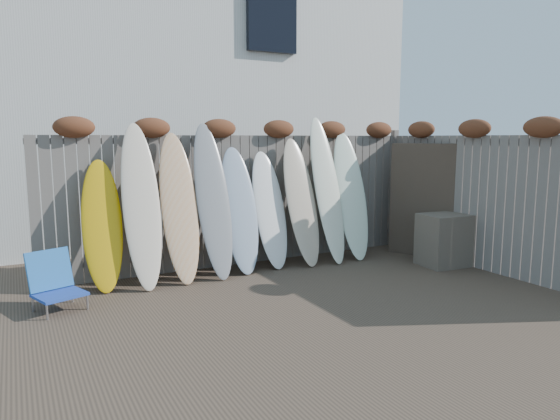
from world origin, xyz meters
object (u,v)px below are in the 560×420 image
beach_chair (54,282)px  surfboard_0 (102,225)px  lattice_panel (426,201)px  wooden_crate (444,240)px

beach_chair → surfboard_0: 0.98m
lattice_panel → beach_chair: bearing=154.4°
surfboard_0 → lattice_panel: bearing=-1.6°
wooden_crate → lattice_panel: lattice_panel is taller
wooden_crate → lattice_panel: size_ratio=0.43×
beach_chair → surfboard_0: (0.63, 0.53, 0.53)m
beach_chair → wooden_crate: 5.51m
beach_chair → lattice_panel: size_ratio=0.36×
lattice_panel → surfboard_0: 5.02m
wooden_crate → surfboard_0: size_ratio=0.46×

